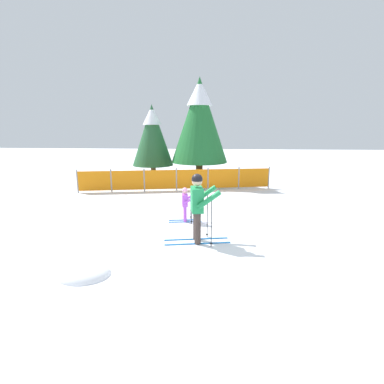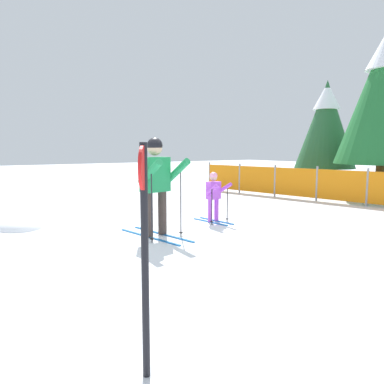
{
  "view_description": "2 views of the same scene",
  "coord_description": "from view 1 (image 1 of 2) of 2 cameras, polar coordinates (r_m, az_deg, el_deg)",
  "views": [
    {
      "loc": [
        0.48,
        -7.11,
        2.81
      ],
      "look_at": [
        -0.08,
        0.98,
        1.01
      ],
      "focal_mm": 28.0,
      "sensor_mm": 36.0,
      "label": 1
    },
    {
      "loc": [
        5.76,
        -3.2,
        1.53
      ],
      "look_at": [
        0.21,
        0.56,
        0.74
      ],
      "focal_mm": 35.0,
      "sensor_mm": 36.0,
      "label": 2
    }
  ],
  "objects": [
    {
      "name": "snow_mound",
      "position": [
        6.35,
        -19.94,
        -14.56
      ],
      "size": [
        1.04,
        0.88,
        0.41
      ],
      "primitive_type": "ellipsoid",
      "color": "white",
      "rests_on": "ground_plane"
    },
    {
      "name": "conifer_far",
      "position": [
        15.54,
        -7.56,
        10.84
      ],
      "size": [
        2.08,
        2.08,
        3.86
      ],
      "color": "#4C3823",
      "rests_on": "ground_plane"
    },
    {
      "name": "ground_plane",
      "position": [
        7.66,
        0.12,
        -9.02
      ],
      "size": [
        60.0,
        60.0,
        0.0
      ],
      "primitive_type": "plane",
      "color": "white"
    },
    {
      "name": "skier_child",
      "position": [
        8.88,
        -1.24,
        -1.88
      ],
      "size": [
        0.99,
        0.51,
        1.04
      ],
      "rotation": [
        0.0,
        0.0,
        0.13
      ],
      "color": "#1966B2",
      "rests_on": "ground_plane"
    },
    {
      "name": "skier_adult",
      "position": [
        7.2,
        1.18,
        -1.88
      ],
      "size": [
        1.65,
        0.8,
        1.71
      ],
      "rotation": [
        0.0,
        0.0,
        0.17
      ],
      "color": "#1966B2",
      "rests_on": "ground_plane"
    },
    {
      "name": "safety_fence",
      "position": [
        13.2,
        -2.97,
        2.43
      ],
      "size": [
        8.36,
        1.6,
        1.01
      ],
      "rotation": [
        0.0,
        0.0,
        0.18
      ],
      "color": "gray",
      "rests_on": "ground_plane"
    },
    {
      "name": "conifer_near",
      "position": [
        14.67,
        1.44,
        13.73
      ],
      "size": [
        2.72,
        2.72,
        5.05
      ],
      "color": "#4C3823",
      "rests_on": "ground_plane"
    }
  ]
}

